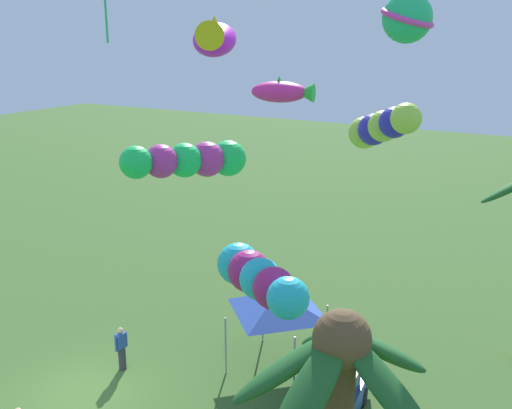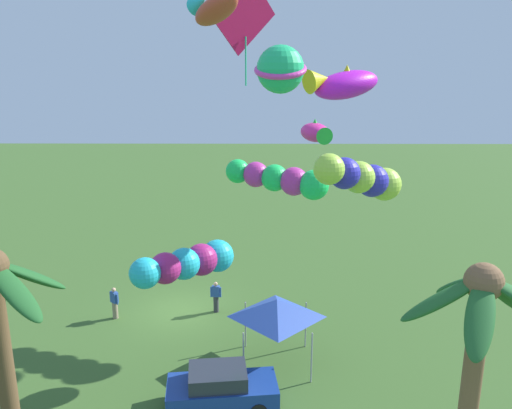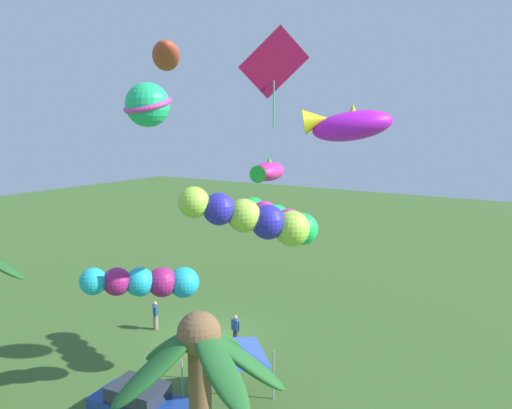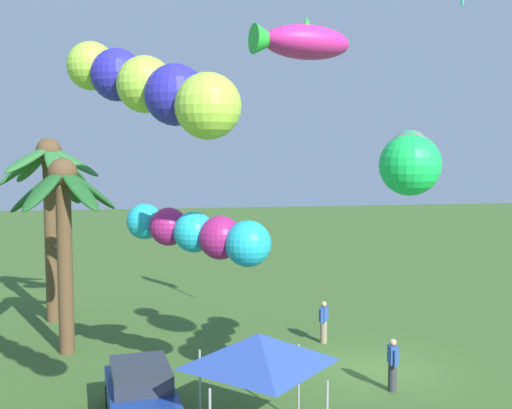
# 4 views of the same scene
# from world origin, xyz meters

# --- Properties ---
(ground_plane) EXTENTS (120.00, 120.00, 0.00)m
(ground_plane) POSITION_xyz_m (0.00, 0.00, 0.00)
(ground_plane) COLOR #3D6028
(palm_tree_1) EXTENTS (3.93, 3.86, 7.30)m
(palm_tree_1) POSITION_xyz_m (-9.29, 12.05, 5.34)
(palm_tree_1) COLOR brown
(palm_tree_1) RESTS_ON ground
(parked_car_0) EXTENTS (4.07, 2.14, 1.51)m
(parked_car_0) POSITION_xyz_m (-2.62, 7.48, 0.75)
(parked_car_0) COLOR navy
(parked_car_0) RESTS_ON ground
(spectator_0) EXTENTS (0.45, 0.42, 1.59)m
(spectator_0) POSITION_xyz_m (3.02, 0.83, 0.81)
(spectator_0) COLOR gray
(spectator_0) RESTS_ON ground
(spectator_1) EXTENTS (0.55, 0.26, 1.59)m
(spectator_1) POSITION_xyz_m (-1.81, 0.11, 0.81)
(spectator_1) COLOR #38383D
(spectator_1) RESTS_ON ground
(festival_tent) EXTENTS (2.86, 2.86, 2.85)m
(festival_tent) POSITION_xyz_m (-4.67, 4.69, 2.47)
(festival_tent) COLOR #9E9EA3
(festival_tent) RESTS_ON ground
(kite_diamond_0) EXTENTS (2.72, 2.05, 4.66)m
(kite_diamond_0) POSITION_xyz_m (-3.32, -1.00, 13.90)
(kite_diamond_0) COLOR #BD1446
(kite_fish_1) EXTENTS (2.23, 2.34, 1.37)m
(kite_fish_1) POSITION_xyz_m (-2.45, 5.37, 13.64)
(kite_fish_1) COLOR #BE4129
(kite_fish_2) EXTENTS (1.33, 2.27, 0.88)m
(kite_fish_2) POSITION_xyz_m (-6.09, 4.06, 9.40)
(kite_fish_2) COLOR #F22B93
(kite_tube_3) EXTENTS (3.39, 3.95, 1.59)m
(kite_tube_3) POSITION_xyz_m (-1.37, 5.77, 4.83)
(kite_tube_3) COLOR #20BACE
(kite_fish_4) EXTENTS (3.96, 3.06, 1.71)m
(kite_fish_4) POSITION_xyz_m (-7.60, 0.35, 11.10)
(kite_fish_4) COLOR #D11ADF
(kite_tube_5) EXTENTS (4.58, 2.70, 1.53)m
(kite_tube_5) POSITION_xyz_m (-4.86, 1.07, 6.99)
(kite_tube_5) COLOR #1ADC57
(kite_ball_6) EXTENTS (1.63, 1.61, 1.34)m
(kite_ball_6) POSITION_xyz_m (-4.56, 8.55, 11.68)
(kite_ball_6) COLOR #20C770
(kite_tube_7) EXTENTS (3.25, 3.11, 1.96)m
(kite_tube_7) POSITION_xyz_m (-7.30, 7.11, 8.29)
(kite_tube_7) COLOR #B0E243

